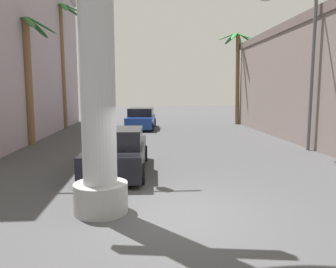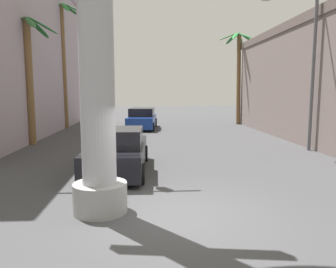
# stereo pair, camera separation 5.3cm
# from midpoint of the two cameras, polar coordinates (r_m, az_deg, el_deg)

# --- Properties ---
(ground_plane) EXTENTS (90.66, 90.66, 0.00)m
(ground_plane) POSITION_cam_midpoint_polar(r_m,az_deg,el_deg) (17.39, -1.55, -1.82)
(ground_plane) COLOR #424244
(building_right) EXTENTS (6.93, 17.04, 6.73)m
(building_right) POSITION_cam_midpoint_polar(r_m,az_deg,el_deg) (22.25, 27.11, 8.14)
(building_right) COLOR slate
(building_right) RESTS_ON ground
(street_lamp) EXTENTS (2.73, 0.28, 7.16)m
(street_lamp) POSITION_cam_midpoint_polar(r_m,az_deg,el_deg) (16.74, 22.52, 12.23)
(street_lamp) COLOR #59595E
(street_lamp) RESTS_ON ground
(traffic_light_mast) EXTENTS (5.84, 0.32, 6.23)m
(traffic_light_mast) POSITION_cam_midpoint_polar(r_m,az_deg,el_deg) (12.34, -26.47, 14.21)
(traffic_light_mast) COLOR #333333
(traffic_light_mast) RESTS_ON ground
(car_lead) EXTENTS (2.11, 4.71, 1.56)m
(car_lead) POSITION_cam_midpoint_polar(r_m,az_deg,el_deg) (11.56, -8.96, -3.15)
(car_lead) COLOR black
(car_lead) RESTS_ON ground
(car_far) EXTENTS (2.32, 4.75, 1.56)m
(car_far) POSITION_cam_midpoint_polar(r_m,az_deg,el_deg) (24.60, -4.76, 2.64)
(car_far) COLOR black
(car_far) RESTS_ON ground
(palm_tree_mid_left) EXTENTS (3.22, 3.05, 6.60)m
(palm_tree_mid_left) POSITION_cam_midpoint_polar(r_m,az_deg,el_deg) (18.67, -23.34, 10.70)
(palm_tree_mid_left) COLOR brown
(palm_tree_mid_left) RESTS_ON ground
(palm_tree_far_left) EXTENTS (3.45, 3.22, 9.15)m
(palm_tree_far_left) POSITION_cam_midpoint_polar(r_m,az_deg,el_deg) (26.01, -18.00, 13.29)
(palm_tree_far_left) COLOR brown
(palm_tree_far_left) RESTS_ON ground
(palm_tree_far_right) EXTENTS (3.26, 3.13, 7.68)m
(palm_tree_far_right) POSITION_cam_midpoint_polar(r_m,az_deg,el_deg) (28.74, 11.91, 11.51)
(palm_tree_far_right) COLOR brown
(palm_tree_far_right) RESTS_ON ground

